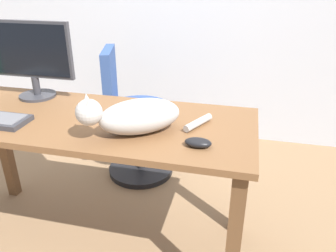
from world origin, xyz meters
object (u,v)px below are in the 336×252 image
at_px(office_chair, 132,123).
at_px(computer_mouse, 198,143).
at_px(monitor, 31,57).
at_px(cat, 135,116).

xyz_separation_m(office_chair, computer_mouse, (0.60, -0.87, 0.37)).
bearing_deg(computer_mouse, office_chair, 124.50).
height_order(office_chair, computer_mouse, office_chair).
bearing_deg(monitor, computer_mouse, -20.85).
bearing_deg(computer_mouse, cat, 168.02).
relative_size(office_chair, computer_mouse, 8.57).
xyz_separation_m(office_chair, monitor, (-0.37, -0.51, 0.57)).
height_order(office_chair, monitor, monitor).
relative_size(office_chair, monitor, 1.96).
distance_m(monitor, cat, 0.76).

